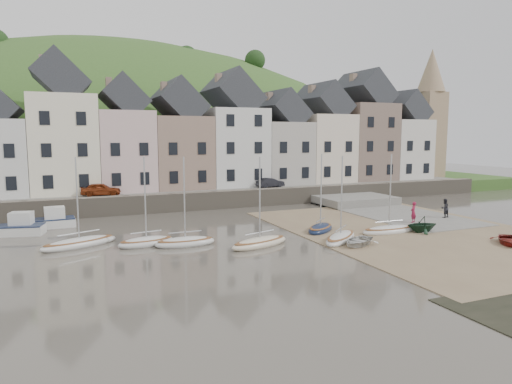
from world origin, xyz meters
name	(u,v)px	position (x,y,z in m)	size (l,w,h in m)	color
ground	(290,245)	(0.00, 0.00, 0.00)	(160.00, 160.00, 0.00)	#453F36
quay_land	(179,186)	(0.00, 32.00, 0.75)	(90.00, 30.00, 1.50)	#385B24
quay_street	(204,190)	(0.00, 20.50, 1.55)	(70.00, 7.00, 0.10)	slate
seawall	(214,200)	(0.00, 17.00, 0.90)	(70.00, 1.20, 1.80)	slate
beach	(415,232)	(11.00, 0.00, 0.03)	(18.00, 26.00, 0.06)	#776148
slipway	(390,212)	(15.00, 8.00, 0.06)	(8.00, 18.00, 0.12)	slate
hillside	(120,271)	(-5.00, 60.00, -17.99)	(134.40, 84.00, 84.00)	#385B24
townhouse_terrace	(210,137)	(1.76, 24.00, 7.32)	(61.05, 8.00, 13.93)	silver
church_spire	(430,110)	(34.55, 24.00, 11.06)	(4.00, 4.00, 18.00)	#997F60
sailboat_0	(79,243)	(-13.39, 5.22, 0.26)	(5.50, 3.49, 6.32)	silver
sailboat_1	(146,242)	(-9.14, 3.73, 0.27)	(4.13, 2.11, 6.32)	silver
sailboat_2	(260,242)	(-2.03, 0.54, 0.26)	(5.01, 2.96, 6.32)	beige
sailboat_3	(185,242)	(-6.68, 2.67, 0.26)	(4.19, 1.51, 6.32)	silver
sailboat_4	(341,238)	(3.85, -0.40, 0.26)	(4.70, 4.28, 6.32)	silver
sailboat_5	(320,228)	(4.22, 2.99, 0.27)	(3.80, 3.60, 6.32)	#14203E
sailboat_6	(389,230)	(8.79, 0.43, 0.26)	(4.77, 1.53, 6.32)	silver
motorboat_0	(14,227)	(-17.79, 11.06, 0.58)	(4.78, 2.70, 1.70)	silver
motorboat_2	(48,221)	(-15.48, 13.00, 0.58)	(4.52, 2.01, 1.70)	silver
rowboat_white	(358,241)	(4.12, -2.10, 0.37)	(2.16, 3.03, 0.63)	beige
rowboat_green	(422,224)	(11.18, -0.50, 0.70)	(2.08, 2.41, 1.27)	#16321F
rowboat_red	(509,240)	(13.92, -5.92, 0.37)	(2.16, 3.03, 0.63)	maroon
person_red	(413,212)	(13.15, 2.69, 1.01)	(0.65, 0.43, 1.79)	maroon
person_dark	(445,208)	(17.42, 3.47, 0.97)	(0.83, 0.64, 1.70)	black
car_left	(101,189)	(-10.81, 19.50, 2.23)	(1.50, 3.72, 1.27)	maroon
car_right	(270,183)	(7.48, 19.50, 2.14)	(1.15, 3.29, 1.08)	black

